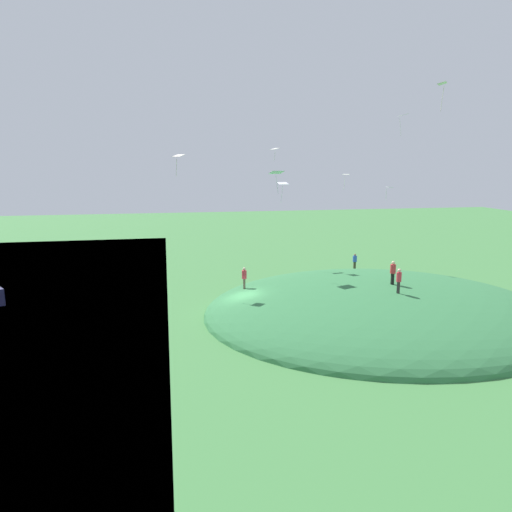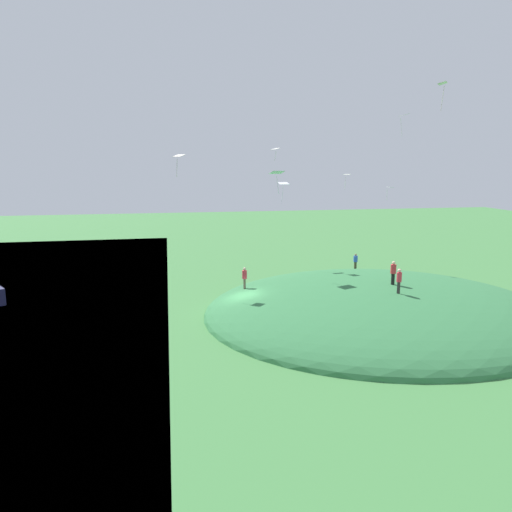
{
  "view_description": "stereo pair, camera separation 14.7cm",
  "coord_description": "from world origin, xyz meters",
  "px_view_note": "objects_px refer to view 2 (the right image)",
  "views": [
    {
      "loc": [
        -5.58,
        -35.13,
        11.4
      ],
      "look_at": [
        0.57,
        -3.34,
        5.11
      ],
      "focal_mm": 33.04,
      "sensor_mm": 36.0,
      "label": 1
    },
    {
      "loc": [
        -5.44,
        -35.15,
        11.4
      ],
      "look_at": [
        0.57,
        -3.34,
        5.11
      ],
      "focal_mm": 33.04,
      "sensor_mm": 36.0,
      "label": 2
    }
  ],
  "objects_px": {
    "person_on_hilltop": "(393,270)",
    "kite_0": "(179,157)",
    "kite_2": "(404,116)",
    "kite_4": "(347,176)",
    "kite_3": "(390,188)",
    "kite_7": "(283,184)",
    "person_watching_kites": "(356,260)",
    "person_near_shore": "(399,278)",
    "kite_5": "(443,85)",
    "kite_6": "(277,173)",
    "person_with_child": "(245,275)",
    "kite_1": "(275,149)"
  },
  "relations": [
    {
      "from": "person_on_hilltop",
      "to": "kite_0",
      "type": "bearing_deg",
      "value": 155.61
    },
    {
      "from": "kite_2",
      "to": "kite_4",
      "type": "bearing_deg",
      "value": 144.12
    },
    {
      "from": "kite_0",
      "to": "kite_3",
      "type": "bearing_deg",
      "value": 8.58
    },
    {
      "from": "kite_7",
      "to": "person_watching_kites",
      "type": "bearing_deg",
      "value": -5.16
    },
    {
      "from": "person_near_shore",
      "to": "kite_5",
      "type": "bearing_deg",
      "value": -1.13
    },
    {
      "from": "kite_0",
      "to": "kite_3",
      "type": "height_order",
      "value": "kite_0"
    },
    {
      "from": "kite_2",
      "to": "kite_6",
      "type": "height_order",
      "value": "kite_2"
    },
    {
      "from": "person_on_hilltop",
      "to": "person_with_child",
      "type": "relative_size",
      "value": 1.03
    },
    {
      "from": "person_watching_kites",
      "to": "kite_3",
      "type": "height_order",
      "value": "kite_3"
    },
    {
      "from": "kite_4",
      "to": "kite_7",
      "type": "xyz_separation_m",
      "value": [
        -7.56,
        -3.06,
        -0.72
      ]
    },
    {
      "from": "person_near_shore",
      "to": "person_watching_kites",
      "type": "bearing_deg",
      "value": 126.77
    },
    {
      "from": "person_on_hilltop",
      "to": "kite_1",
      "type": "bearing_deg",
      "value": 117.38
    },
    {
      "from": "person_on_hilltop",
      "to": "kite_4",
      "type": "relative_size",
      "value": 1.18
    },
    {
      "from": "person_near_shore",
      "to": "kite_4",
      "type": "relative_size",
      "value": 1.16
    },
    {
      "from": "person_watching_kites",
      "to": "kite_2",
      "type": "xyz_separation_m",
      "value": [
        4.61,
        0.54,
        14.0
      ]
    },
    {
      "from": "person_near_shore",
      "to": "person_with_child",
      "type": "relative_size",
      "value": 1.02
    },
    {
      "from": "person_near_shore",
      "to": "kite_6",
      "type": "xyz_separation_m",
      "value": [
        -7.13,
        8.75,
        7.36
      ]
    },
    {
      "from": "kite_2",
      "to": "kite_3",
      "type": "xyz_separation_m",
      "value": [
        -1.74,
        -1.32,
        -6.91
      ]
    },
    {
      "from": "person_on_hilltop",
      "to": "kite_5",
      "type": "xyz_separation_m",
      "value": [
        0.68,
        -3.92,
        13.09
      ]
    },
    {
      "from": "person_on_hilltop",
      "to": "kite_6",
      "type": "relative_size",
      "value": 0.93
    },
    {
      "from": "kite_5",
      "to": "kite_7",
      "type": "relative_size",
      "value": 0.9
    },
    {
      "from": "kite_1",
      "to": "kite_3",
      "type": "distance_m",
      "value": 11.7
    },
    {
      "from": "kite_7",
      "to": "kite_2",
      "type": "bearing_deg",
      "value": -0.62
    },
    {
      "from": "person_with_child",
      "to": "kite_5",
      "type": "height_order",
      "value": "kite_5"
    },
    {
      "from": "kite_5",
      "to": "kite_0",
      "type": "bearing_deg",
      "value": 147.9
    },
    {
      "from": "kite_1",
      "to": "kite_5",
      "type": "distance_m",
      "value": 17.86
    },
    {
      "from": "person_watching_kites",
      "to": "kite_0",
      "type": "bearing_deg",
      "value": 8.55
    },
    {
      "from": "person_watching_kites",
      "to": "kite_3",
      "type": "distance_m",
      "value": 7.7
    },
    {
      "from": "kite_2",
      "to": "kite_0",
      "type": "bearing_deg",
      "value": -168.73
    },
    {
      "from": "person_on_hilltop",
      "to": "kite_2",
      "type": "bearing_deg",
      "value": 59.79
    },
    {
      "from": "kite_0",
      "to": "kite_5",
      "type": "bearing_deg",
      "value": -32.1
    },
    {
      "from": "kite_1",
      "to": "kite_2",
      "type": "distance_m",
      "value": 13.03
    },
    {
      "from": "kite_5",
      "to": "kite_1",
      "type": "bearing_deg",
      "value": 115.09
    },
    {
      "from": "person_with_child",
      "to": "kite_0",
      "type": "relative_size",
      "value": 0.99
    },
    {
      "from": "kite_6",
      "to": "kite_2",
      "type": "bearing_deg",
      "value": 18.53
    },
    {
      "from": "person_on_hilltop",
      "to": "kite_5",
      "type": "bearing_deg",
      "value": -82.31
    },
    {
      "from": "kite_1",
      "to": "kite_4",
      "type": "height_order",
      "value": "kite_1"
    },
    {
      "from": "person_watching_kites",
      "to": "kite_0",
      "type": "distance_m",
      "value": 20.33
    },
    {
      "from": "kite_0",
      "to": "kite_2",
      "type": "height_order",
      "value": "kite_2"
    },
    {
      "from": "kite_3",
      "to": "kite_5",
      "type": "bearing_deg",
      "value": -104.23
    },
    {
      "from": "kite_1",
      "to": "kite_5",
      "type": "bearing_deg",
      "value": -64.91
    },
    {
      "from": "kite_0",
      "to": "person_with_child",
      "type": "bearing_deg",
      "value": -25.89
    },
    {
      "from": "person_watching_kites",
      "to": "kite_2",
      "type": "height_order",
      "value": "kite_2"
    },
    {
      "from": "person_near_shore",
      "to": "kite_0",
      "type": "height_order",
      "value": "kite_0"
    },
    {
      "from": "kite_4",
      "to": "person_on_hilltop",
      "type": "bearing_deg",
      "value": -95.81
    },
    {
      "from": "person_with_child",
      "to": "person_watching_kites",
      "type": "bearing_deg",
      "value": 148.76
    },
    {
      "from": "person_on_hilltop",
      "to": "kite_3",
      "type": "distance_m",
      "value": 11.97
    },
    {
      "from": "kite_3",
      "to": "person_with_child",
      "type": "bearing_deg",
      "value": -160.17
    },
    {
      "from": "person_on_hilltop",
      "to": "kite_6",
      "type": "bearing_deg",
      "value": 139.02
    },
    {
      "from": "person_with_child",
      "to": "kite_6",
      "type": "distance_m",
      "value": 9.11
    }
  ]
}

